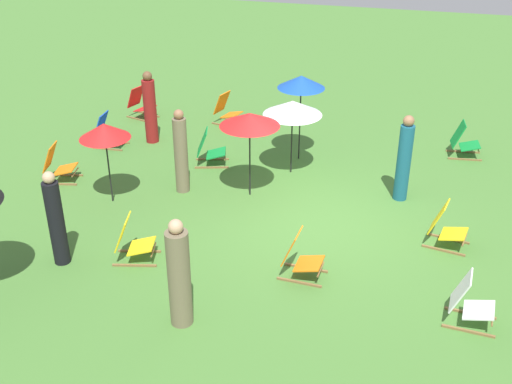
{
  "coord_description": "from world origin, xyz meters",
  "views": [
    {
      "loc": [
        -10.25,
        -1.65,
        6.16
      ],
      "look_at": [
        0.0,
        1.2,
        0.5
      ],
      "focal_mm": 44.11,
      "sensor_mm": 36.0,
      "label": 1
    }
  ],
  "objects_px": {
    "deckchair_3": "(58,165)",
    "deckchair_5": "(107,132)",
    "deckchair_6": "(209,149)",
    "person_4": "(150,109)",
    "umbrella_4": "(301,82)",
    "person_2": "(56,220)",
    "person_3": "(179,276)",
    "deckchair_9": "(469,302)",
    "deckchair_8": "(227,110)",
    "person_1": "(404,160)",
    "deckchair_1": "(132,241)",
    "deckchair_10": "(140,104)",
    "umbrella_1": "(293,108)",
    "deckchair_4": "(446,227)",
    "person_0": "(181,153)",
    "umbrella_0": "(250,120)",
    "deckchair_7": "(463,141)",
    "umbrella_3": "(104,131)",
    "deckchair_2": "(300,257)"
  },
  "relations": [
    {
      "from": "deckchair_9",
      "to": "person_3",
      "type": "relative_size",
      "value": 0.47
    },
    {
      "from": "deckchair_6",
      "to": "deckchair_10",
      "type": "relative_size",
      "value": 1.0
    },
    {
      "from": "deckchair_8",
      "to": "person_1",
      "type": "relative_size",
      "value": 0.48
    },
    {
      "from": "deckchair_5",
      "to": "deckchair_6",
      "type": "height_order",
      "value": "same"
    },
    {
      "from": "deckchair_2",
      "to": "deckchair_5",
      "type": "bearing_deg",
      "value": 57.47
    },
    {
      "from": "umbrella_4",
      "to": "person_3",
      "type": "relative_size",
      "value": 1.12
    },
    {
      "from": "deckchair_7",
      "to": "umbrella_1",
      "type": "xyz_separation_m",
      "value": [
        -1.9,
        3.66,
        1.14
      ]
    },
    {
      "from": "deckchair_8",
      "to": "person_1",
      "type": "distance_m",
      "value": 5.57
    },
    {
      "from": "umbrella_1",
      "to": "deckchair_10",
      "type": "bearing_deg",
      "value": 64.46
    },
    {
      "from": "deckchair_7",
      "to": "person_2",
      "type": "height_order",
      "value": "person_2"
    },
    {
      "from": "deckchair_6",
      "to": "deckchair_7",
      "type": "xyz_separation_m",
      "value": [
        1.99,
        -5.53,
        0.0
      ]
    },
    {
      "from": "deckchair_7",
      "to": "deckchair_9",
      "type": "distance_m",
      "value": 6.19
    },
    {
      "from": "person_3",
      "to": "umbrella_1",
      "type": "bearing_deg",
      "value": -24.76
    },
    {
      "from": "deckchair_10",
      "to": "umbrella_1",
      "type": "distance_m",
      "value": 5.25
    },
    {
      "from": "deckchair_3",
      "to": "deckchair_4",
      "type": "xyz_separation_m",
      "value": [
        -0.43,
        -8.02,
        0.0
      ]
    },
    {
      "from": "deckchair_10",
      "to": "person_2",
      "type": "distance_m",
      "value": 6.9
    },
    {
      "from": "deckchair_10",
      "to": "person_0",
      "type": "height_order",
      "value": "person_0"
    },
    {
      "from": "person_1",
      "to": "person_4",
      "type": "bearing_deg",
      "value": 114.37
    },
    {
      "from": "umbrella_4",
      "to": "person_0",
      "type": "bearing_deg",
      "value": 137.8
    },
    {
      "from": "umbrella_4",
      "to": "person_2",
      "type": "relative_size",
      "value": 1.15
    },
    {
      "from": "deckchair_10",
      "to": "person_4",
      "type": "height_order",
      "value": "person_4"
    },
    {
      "from": "deckchair_3",
      "to": "person_0",
      "type": "bearing_deg",
      "value": -96.84
    },
    {
      "from": "deckchair_9",
      "to": "deckchair_3",
      "type": "bearing_deg",
      "value": 77.79
    },
    {
      "from": "deckchair_4",
      "to": "person_2",
      "type": "height_order",
      "value": "person_2"
    },
    {
      "from": "deckchair_8",
      "to": "person_2",
      "type": "distance_m",
      "value": 6.93
    },
    {
      "from": "deckchair_7",
      "to": "umbrella_1",
      "type": "bearing_deg",
      "value": 110.73
    },
    {
      "from": "deckchair_4",
      "to": "umbrella_4",
      "type": "distance_m",
      "value": 4.63
    },
    {
      "from": "deckchair_6",
      "to": "person_4",
      "type": "bearing_deg",
      "value": 47.67
    },
    {
      "from": "umbrella_4",
      "to": "person_2",
      "type": "xyz_separation_m",
      "value": [
        -5.23,
        3.04,
        -1.01
      ]
    },
    {
      "from": "deckchair_1",
      "to": "deckchair_8",
      "type": "bearing_deg",
      "value": -10.24
    },
    {
      "from": "deckchair_3",
      "to": "umbrella_1",
      "type": "bearing_deg",
      "value": -82.37
    },
    {
      "from": "deckchair_7",
      "to": "person_1",
      "type": "height_order",
      "value": "person_1"
    },
    {
      "from": "deckchair_6",
      "to": "person_4",
      "type": "height_order",
      "value": "person_4"
    },
    {
      "from": "deckchair_8",
      "to": "person_3",
      "type": "xyz_separation_m",
      "value": [
        -7.81,
        -1.81,
        0.46
      ]
    },
    {
      "from": "deckchair_2",
      "to": "umbrella_0",
      "type": "distance_m",
      "value": 3.25
    },
    {
      "from": "deckchair_4",
      "to": "person_2",
      "type": "bearing_deg",
      "value": 120.69
    },
    {
      "from": "deckchair_1",
      "to": "umbrella_0",
      "type": "relative_size",
      "value": 0.47
    },
    {
      "from": "deckchair_7",
      "to": "person_0",
      "type": "height_order",
      "value": "person_0"
    },
    {
      "from": "deckchair_6",
      "to": "deckchair_3",
      "type": "bearing_deg",
      "value": 103.16
    },
    {
      "from": "umbrella_3",
      "to": "deckchair_7",
      "type": "bearing_deg",
      "value": -58.67
    },
    {
      "from": "deckchair_9",
      "to": "person_0",
      "type": "height_order",
      "value": "person_0"
    },
    {
      "from": "deckchair_5",
      "to": "umbrella_0",
      "type": "height_order",
      "value": "umbrella_0"
    },
    {
      "from": "deckchair_2",
      "to": "deckchair_7",
      "type": "relative_size",
      "value": 1.0
    },
    {
      "from": "deckchair_3",
      "to": "deckchair_5",
      "type": "relative_size",
      "value": 1.02
    },
    {
      "from": "person_3",
      "to": "deckchair_9",
      "type": "bearing_deg",
      "value": -94.71
    },
    {
      "from": "deckchair_7",
      "to": "deckchair_3",
      "type": "bearing_deg",
      "value": 106.75
    },
    {
      "from": "deckchair_2",
      "to": "deckchair_9",
      "type": "relative_size",
      "value": 1.0
    },
    {
      "from": "umbrella_3",
      "to": "umbrella_4",
      "type": "distance_m",
      "value": 4.42
    },
    {
      "from": "deckchair_9",
      "to": "person_4",
      "type": "distance_m",
      "value": 8.91
    },
    {
      "from": "deckchair_10",
      "to": "umbrella_3",
      "type": "distance_m",
      "value": 4.85
    }
  ]
}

